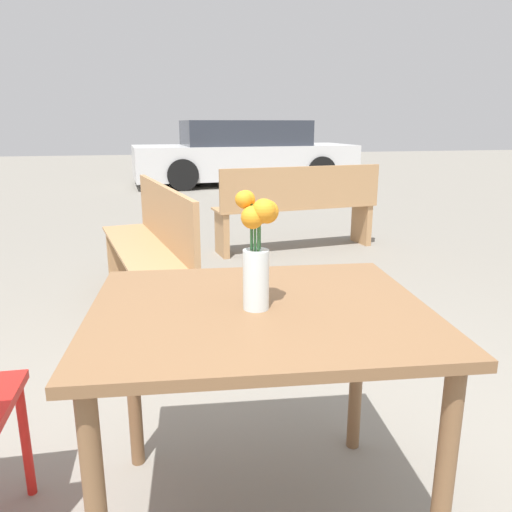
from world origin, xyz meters
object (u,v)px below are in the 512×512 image
object	(u,v)px
table_front	(259,339)
bench_middle	(299,205)
flower_vase	(257,249)
bench_near	(153,244)
parked_car	(244,154)

from	to	relation	value
table_front	bench_middle	size ratio (longest dim) A/B	0.61
flower_vase	bench_near	world-z (taller)	flower_vase
bench_near	bench_middle	world-z (taller)	same
table_front	bench_near	xyz separation A→B (m)	(-0.27, 2.05, -0.18)
bench_middle	parked_car	size ratio (longest dim) A/B	0.37
bench_near	table_front	bearing A→B (deg)	-82.53
bench_middle	parked_car	world-z (taller)	parked_car
flower_vase	bench_middle	size ratio (longest dim) A/B	0.20
bench_near	parked_car	world-z (taller)	parked_car
parked_car	table_front	bearing A→B (deg)	-101.00
flower_vase	parked_car	xyz separation A→B (m)	(1.80, 9.20, -0.30)
flower_vase	bench_middle	xyz separation A→B (m)	(1.19, 3.41, -0.45)
bench_near	flower_vase	bearing A→B (deg)	-82.91
bench_near	parked_car	bearing A→B (deg)	73.92
table_front	flower_vase	bearing A→B (deg)	-124.44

